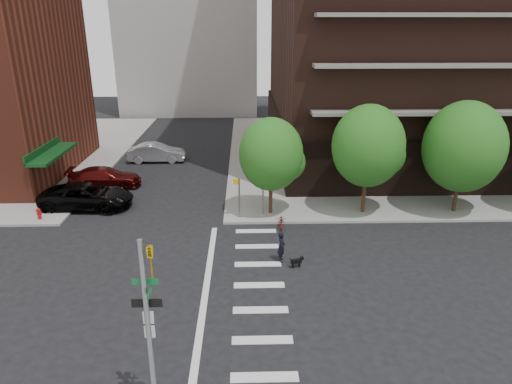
# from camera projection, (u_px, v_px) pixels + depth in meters

# --- Properties ---
(ground) EXTENTS (120.00, 120.00, 0.00)m
(ground) POSITION_uv_depth(u_px,v_px,m) (196.00, 286.00, 21.54)
(ground) COLOR black
(ground) RESTS_ON ground
(sidewalk_ne) EXTENTS (39.00, 33.00, 0.15)m
(sidewalk_ne) POSITION_uv_depth(u_px,v_px,m) (432.00, 151.00, 44.02)
(sidewalk_ne) COLOR gray
(sidewalk_ne) RESTS_ON ground
(crosswalk) EXTENTS (3.85, 13.00, 0.01)m
(crosswalk) POSITION_uv_depth(u_px,v_px,m) (242.00, 285.00, 21.59)
(crosswalk) COLOR silver
(crosswalk) RESTS_ON ground
(tree_a) EXTENTS (4.00, 4.00, 5.90)m
(tree_a) POSITION_uv_depth(u_px,v_px,m) (271.00, 154.00, 28.20)
(tree_a) COLOR #301E11
(tree_a) RESTS_ON sidewalk_ne
(tree_b) EXTENTS (4.50, 4.50, 6.65)m
(tree_b) POSITION_uv_depth(u_px,v_px,m) (368.00, 146.00, 28.16)
(tree_b) COLOR #301E11
(tree_b) RESTS_ON sidewalk_ne
(tree_c) EXTENTS (5.00, 5.00, 6.80)m
(tree_c) POSITION_uv_depth(u_px,v_px,m) (464.00, 147.00, 28.34)
(tree_c) COLOR #301E11
(tree_c) RESTS_ON sidewalk_ne
(traffic_signal) EXTENTS (0.90, 0.75, 6.00)m
(traffic_signal) POSITION_uv_depth(u_px,v_px,m) (151.00, 344.00, 13.57)
(traffic_signal) COLOR slate
(traffic_signal) RESTS_ON sidewalk_s
(pedestrian_signal) EXTENTS (2.18, 0.67, 2.60)m
(pedestrian_signal) POSITION_uv_depth(u_px,v_px,m) (244.00, 191.00, 28.38)
(pedestrian_signal) COLOR slate
(pedestrian_signal) RESTS_ON sidewalk_ne
(fire_hydrant) EXTENTS (0.24, 0.24, 0.73)m
(fire_hydrant) POSITION_uv_depth(u_px,v_px,m) (39.00, 213.00, 28.42)
(fire_hydrant) COLOR #A50C0C
(fire_hydrant) RESTS_ON sidewalk_nw
(parked_car_black) EXTENTS (3.02, 6.12, 1.67)m
(parked_car_black) POSITION_uv_depth(u_px,v_px,m) (87.00, 196.00, 30.39)
(parked_car_black) COLOR black
(parked_car_black) RESTS_ON ground
(parked_car_maroon) EXTENTS (2.63, 5.48, 1.54)m
(parked_car_maroon) POSITION_uv_depth(u_px,v_px,m) (105.00, 177.00, 34.32)
(parked_car_maroon) COLOR #440A08
(parked_car_maroon) RESTS_ON ground
(parked_car_silver) EXTENTS (1.91, 5.06, 1.65)m
(parked_car_silver) POSITION_uv_depth(u_px,v_px,m) (157.00, 153.00, 40.67)
(parked_car_silver) COLOR #BABCC2
(parked_car_silver) RESTS_ON ground
(scooter) EXTENTS (0.64, 1.55, 0.80)m
(scooter) POSITION_uv_depth(u_px,v_px,m) (281.00, 221.00, 27.60)
(scooter) COLOR maroon
(scooter) RESTS_ON ground
(dog_walker) EXTENTS (0.64, 0.47, 1.64)m
(dog_walker) POSITION_uv_depth(u_px,v_px,m) (282.00, 247.00, 23.55)
(dog_walker) COLOR black
(dog_walker) RESTS_ON ground
(dog) EXTENTS (0.66, 0.31, 0.55)m
(dog) POSITION_uv_depth(u_px,v_px,m) (297.00, 261.00, 23.10)
(dog) COLOR black
(dog) RESTS_ON ground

